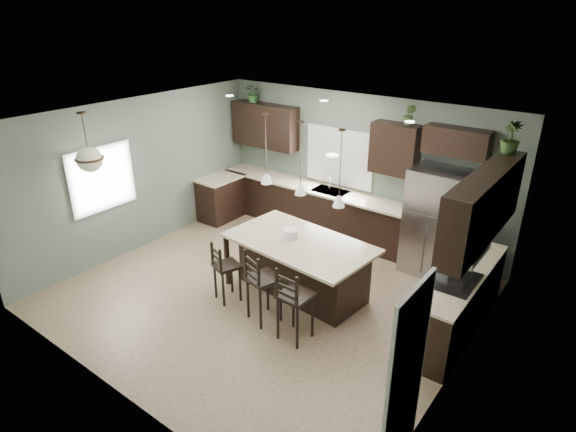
# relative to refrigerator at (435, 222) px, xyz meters

# --- Properties ---
(ground) EXTENTS (6.00, 6.00, 0.00)m
(ground) POSITION_rel_refrigerator_xyz_m (-1.78, -2.28, -0.93)
(ground) COLOR #9E8466
(ground) RESTS_ON ground
(pantry_door) EXTENTS (0.04, 0.82, 2.04)m
(pantry_door) POSITION_rel_refrigerator_xyz_m (1.20, -3.83, 0.09)
(pantry_door) COLOR white
(pantry_door) RESTS_ON ground
(window_back) EXTENTS (1.35, 0.02, 1.00)m
(window_back) POSITION_rel_refrigerator_xyz_m (-2.18, 0.46, 0.62)
(window_back) COLOR white
(window_back) RESTS_ON room_shell
(window_left) EXTENTS (0.02, 1.10, 1.00)m
(window_left) POSITION_rel_refrigerator_xyz_m (-4.76, -3.08, 0.62)
(window_left) COLOR white
(window_left) RESTS_ON room_shell
(left_return_cabs) EXTENTS (0.60, 0.90, 0.90)m
(left_return_cabs) POSITION_rel_refrigerator_xyz_m (-4.48, -0.58, -0.48)
(left_return_cabs) COLOR black
(left_return_cabs) RESTS_ON ground
(left_return_countertop) EXTENTS (0.66, 0.96, 0.04)m
(left_return_countertop) POSITION_rel_refrigerator_xyz_m (-4.46, -0.58, -0.01)
(left_return_countertop) COLOR beige
(left_return_countertop) RESTS_ON left_return_cabs
(back_lower_cabs) EXTENTS (4.20, 0.60, 0.90)m
(back_lower_cabs) POSITION_rel_refrigerator_xyz_m (-2.63, 0.17, -0.48)
(back_lower_cabs) COLOR black
(back_lower_cabs) RESTS_ON ground
(back_countertop) EXTENTS (4.20, 0.66, 0.04)m
(back_countertop) POSITION_rel_refrigerator_xyz_m (-2.63, 0.15, -0.01)
(back_countertop) COLOR beige
(back_countertop) RESTS_ON back_lower_cabs
(sink_inset) EXTENTS (0.70, 0.45, 0.01)m
(sink_inset) POSITION_rel_refrigerator_xyz_m (-2.18, 0.15, 0.01)
(sink_inset) COLOR gray
(sink_inset) RESTS_ON back_countertop
(faucet) EXTENTS (0.02, 0.02, 0.28)m
(faucet) POSITION_rel_refrigerator_xyz_m (-2.18, 0.12, 0.16)
(faucet) COLOR silver
(faucet) RESTS_ON back_countertop
(back_upper_left) EXTENTS (1.55, 0.34, 0.90)m
(back_upper_left) POSITION_rel_refrigerator_xyz_m (-3.93, 0.30, 1.02)
(back_upper_left) COLOR black
(back_upper_left) RESTS_ON room_shell
(back_upper_right) EXTENTS (0.85, 0.34, 0.90)m
(back_upper_right) POSITION_rel_refrigerator_xyz_m (-0.98, 0.30, 1.02)
(back_upper_right) COLOR black
(back_upper_right) RESTS_ON room_shell
(fridge_header) EXTENTS (1.05, 0.34, 0.45)m
(fridge_header) POSITION_rel_refrigerator_xyz_m (0.07, 0.30, 1.32)
(fridge_header) COLOR black
(fridge_header) RESTS_ON room_shell
(right_lower_cabs) EXTENTS (0.60, 2.35, 0.90)m
(right_lower_cabs) POSITION_rel_refrigerator_xyz_m (0.92, -1.40, -0.48)
(right_lower_cabs) COLOR black
(right_lower_cabs) RESTS_ON ground
(right_countertop) EXTENTS (0.66, 2.35, 0.04)m
(right_countertop) POSITION_rel_refrigerator_xyz_m (0.90, -1.40, -0.01)
(right_countertop) COLOR beige
(right_countertop) RESTS_ON right_lower_cabs
(cooktop) EXTENTS (0.58, 0.75, 0.02)m
(cooktop) POSITION_rel_refrigerator_xyz_m (0.90, -1.68, 0.02)
(cooktop) COLOR black
(cooktop) RESTS_ON right_countertop
(wall_oven_front) EXTENTS (0.01, 0.72, 0.60)m
(wall_oven_front) POSITION_rel_refrigerator_xyz_m (0.62, -1.68, -0.48)
(wall_oven_front) COLOR gray
(wall_oven_front) RESTS_ON right_lower_cabs
(right_upper_cabs) EXTENTS (0.34, 2.35, 0.90)m
(right_upper_cabs) POSITION_rel_refrigerator_xyz_m (1.05, -1.40, 1.02)
(right_upper_cabs) COLOR black
(right_upper_cabs) RESTS_ON room_shell
(microwave) EXTENTS (0.40, 0.75, 0.40)m
(microwave) POSITION_rel_refrigerator_xyz_m (1.00, -1.68, 0.62)
(microwave) COLOR gray
(microwave) RESTS_ON right_upper_cabs
(refrigerator) EXTENTS (0.90, 0.74, 1.85)m
(refrigerator) POSITION_rel_refrigerator_xyz_m (0.00, 0.00, 0.00)
(refrigerator) COLOR #9898A0
(refrigerator) RESTS_ON ground
(kitchen_island) EXTENTS (2.38, 1.48, 0.92)m
(kitchen_island) POSITION_rel_refrigerator_xyz_m (-1.39, -1.96, -0.46)
(kitchen_island) COLOR black
(kitchen_island) RESTS_ON ground
(serving_dish) EXTENTS (0.24, 0.24, 0.14)m
(serving_dish) POSITION_rel_refrigerator_xyz_m (-1.59, -1.94, 0.07)
(serving_dish) COLOR silver
(serving_dish) RESTS_ON kitchen_island
(bar_stool_left) EXTENTS (0.47, 0.47, 0.99)m
(bar_stool_left) POSITION_rel_refrigerator_xyz_m (-2.18, -2.78, -0.43)
(bar_stool_left) COLOR black
(bar_stool_left) RESTS_ON ground
(bar_stool_center) EXTENTS (0.53, 0.53, 1.15)m
(bar_stool_center) POSITION_rel_refrigerator_xyz_m (-1.38, -2.84, -0.35)
(bar_stool_center) COLOR black
(bar_stool_center) RESTS_ON ground
(bar_stool_right) EXTENTS (0.44, 0.44, 1.13)m
(bar_stool_right) POSITION_rel_refrigerator_xyz_m (-0.77, -2.92, -0.36)
(bar_stool_right) COLOR black
(bar_stool_right) RESTS_ON ground
(pendant_left) EXTENTS (0.17, 0.17, 1.10)m
(pendant_left) POSITION_rel_refrigerator_xyz_m (-2.09, -1.89, 1.32)
(pendant_left) COLOR silver
(pendant_left) RESTS_ON room_shell
(pendant_center) EXTENTS (0.17, 0.17, 1.10)m
(pendant_center) POSITION_rel_refrigerator_xyz_m (-1.39, -1.96, 1.32)
(pendant_center) COLOR silver
(pendant_center) RESTS_ON room_shell
(pendant_right) EXTENTS (0.17, 0.17, 1.10)m
(pendant_right) POSITION_rel_refrigerator_xyz_m (-0.69, -2.02, 1.32)
(pendant_right) COLOR white
(pendant_right) RESTS_ON room_shell
(chandelier) EXTENTS (0.44, 0.44, 0.95)m
(chandelier) POSITION_rel_refrigerator_xyz_m (-4.38, -3.45, 1.40)
(chandelier) COLOR beige
(chandelier) RESTS_ON room_shell
(plant_back_left) EXTENTS (0.42, 0.39, 0.38)m
(plant_back_left) POSITION_rel_refrigerator_xyz_m (-4.19, 0.27, 1.67)
(plant_back_left) COLOR #295425
(plant_back_left) RESTS_ON back_upper_left
(plant_back_right) EXTENTS (0.21, 0.18, 0.36)m
(plant_back_right) POSITION_rel_refrigerator_xyz_m (-0.76, 0.27, 1.66)
(plant_back_right) COLOR #325123
(plant_back_right) RESTS_ON back_upper_right
(plant_right_wall) EXTENTS (0.32, 0.32, 0.45)m
(plant_right_wall) POSITION_rel_refrigerator_xyz_m (1.02, -0.46, 1.70)
(plant_right_wall) COLOR #2D4920
(plant_right_wall) RESTS_ON right_upper_cabs
(room_shell) EXTENTS (6.00, 6.00, 6.00)m
(room_shell) POSITION_rel_refrigerator_xyz_m (-1.78, -2.28, 0.77)
(room_shell) COLOR #5C6A5C
(room_shell) RESTS_ON ground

